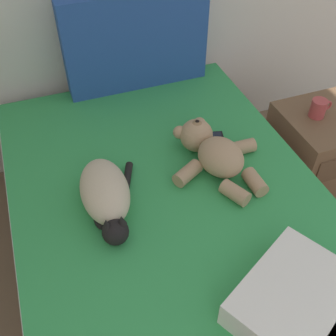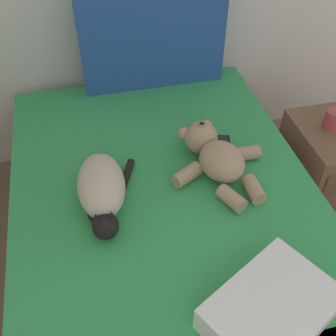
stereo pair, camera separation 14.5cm
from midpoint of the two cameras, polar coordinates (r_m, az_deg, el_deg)
name	(u,v)px [view 1 (the left image)]	position (r m, az deg, el deg)	size (l,w,h in m)	color
bed	(171,238)	(1.89, -1.80, -9.88)	(1.31, 1.91, 0.54)	brown
patterned_cushion	(136,40)	(2.22, -6.48, 17.25)	(0.75, 0.13, 0.51)	#264C99
cat	(106,195)	(1.62, -11.22, -3.79)	(0.27, 0.42, 0.15)	#C6B293
teddy_bear	(213,152)	(1.77, 4.03, 2.21)	(0.43, 0.50, 0.16)	tan
cell_phone	(208,137)	(1.95, 3.47, 4.25)	(0.16, 0.11, 0.01)	black
throw_pillow	(292,298)	(1.39, 13.94, -17.33)	(0.40, 0.28, 0.11)	white
nightstand	(317,154)	(2.40, 18.55, 1.82)	(0.45, 0.47, 0.52)	brown
mug	(319,108)	(2.20, 18.55, 7.86)	(0.12, 0.08, 0.09)	#B23F3F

